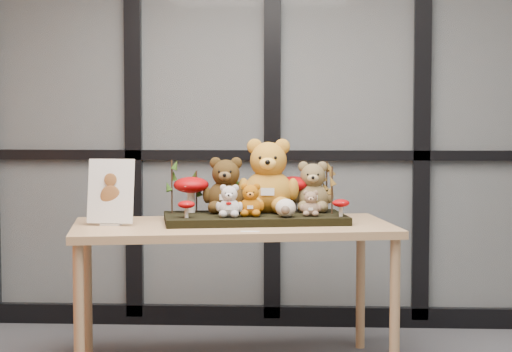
# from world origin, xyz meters

# --- Properties ---
(room_shell) EXTENTS (5.00, 5.00, 5.00)m
(room_shell) POSITION_xyz_m (0.00, 0.00, 1.68)
(room_shell) COLOR #AFACA6
(room_shell) RESTS_ON floor
(glass_partition) EXTENTS (4.90, 0.06, 2.78)m
(glass_partition) POSITION_xyz_m (-0.00, 2.47, 1.42)
(glass_partition) COLOR #2D383F
(glass_partition) RESTS_ON floor
(display_table) EXTENTS (1.71, 1.07, 0.75)m
(display_table) POSITION_xyz_m (-0.61, 1.48, 0.68)
(display_table) COLOR tan
(display_table) RESTS_ON floor
(diorama_tray) EXTENTS (0.98, 0.61, 0.04)m
(diorama_tray) POSITION_xyz_m (-0.51, 1.56, 0.77)
(diorama_tray) COLOR black
(diorama_tray) RESTS_ON display_table
(bear_pooh_yellow) EXTENTS (0.37, 0.34, 0.42)m
(bear_pooh_yellow) POSITION_xyz_m (-0.44, 1.67, 1.00)
(bear_pooh_yellow) COLOR #C68425
(bear_pooh_yellow) RESTS_ON diorama_tray
(bear_brown_medium) EXTENTS (0.28, 0.26, 0.32)m
(bear_brown_medium) POSITION_xyz_m (-0.66, 1.64, 0.95)
(bear_brown_medium) COLOR #3F2B10
(bear_brown_medium) RESTS_ON diorama_tray
(bear_tan_back) EXTENTS (0.25, 0.24, 0.29)m
(bear_tan_back) POSITION_xyz_m (-0.21, 1.72, 0.93)
(bear_tan_back) COLOR olive
(bear_tan_back) RESTS_ON diorama_tray
(bear_small_yellow) EXTENTS (0.16, 0.15, 0.18)m
(bear_small_yellow) POSITION_xyz_m (-0.52, 1.47, 0.88)
(bear_small_yellow) COLOR #AD5A0A
(bear_small_yellow) RESTS_ON diorama_tray
(bear_white_bow) EXTENTS (0.16, 0.15, 0.18)m
(bear_white_bow) POSITION_xyz_m (-0.63, 1.43, 0.88)
(bear_white_bow) COLOR silver
(bear_white_bow) RESTS_ON diorama_tray
(bear_beige_small) EXTENTS (0.13, 0.12, 0.14)m
(bear_beige_small) POSITION_xyz_m (-0.22, 1.50, 0.86)
(bear_beige_small) COLOR #8D6C52
(bear_beige_small) RESTS_ON diorama_tray
(plush_cream_hedgehog) EXTENTS (0.09, 0.08, 0.10)m
(plush_cream_hedgehog) POSITION_xyz_m (-0.35, 1.44, 0.84)
(plush_cream_hedgehog) COLOR silver
(plush_cream_hedgehog) RESTS_ON diorama_tray
(mushroom_back_left) EXTENTS (0.18, 0.18, 0.21)m
(mushroom_back_left) POSITION_xyz_m (-0.84, 1.64, 0.89)
(mushroom_back_left) COLOR #9C0508
(mushroom_back_left) RESTS_ON diorama_tray
(mushroom_back_right) EXTENTS (0.18, 0.18, 0.20)m
(mushroom_back_right) POSITION_xyz_m (-0.31, 1.73, 0.89)
(mushroom_back_right) COLOR #9C0508
(mushroom_back_right) RESTS_ON diorama_tray
(mushroom_front_left) EXTENTS (0.09, 0.09, 0.09)m
(mushroom_front_left) POSITION_xyz_m (-0.84, 1.39, 0.83)
(mushroom_front_left) COLOR #9C0508
(mushroom_front_left) RESTS_ON diorama_tray
(mushroom_front_right) EXTENTS (0.09, 0.09, 0.10)m
(mushroom_front_right) POSITION_xyz_m (-0.07, 1.49, 0.84)
(mushroom_front_right) COLOR #9C0508
(mushroom_front_right) RESTS_ON diorama_tray
(sprig_green_far_left) EXTENTS (0.05, 0.05, 0.28)m
(sprig_green_far_left) POSITION_xyz_m (-0.94, 1.60, 0.93)
(sprig_green_far_left) COLOR black
(sprig_green_far_left) RESTS_ON diorama_tray
(sprig_green_mid_left) EXTENTS (0.05, 0.05, 0.22)m
(sprig_green_mid_left) POSITION_xyz_m (-0.82, 1.67, 0.90)
(sprig_green_mid_left) COLOR black
(sprig_green_mid_left) RESTS_ON diorama_tray
(sprig_dry_far_right) EXTENTS (0.05, 0.05, 0.26)m
(sprig_dry_far_right) POSITION_xyz_m (-0.14, 1.73, 0.92)
(sprig_dry_far_right) COLOR brown
(sprig_dry_far_right) RESTS_ON diorama_tray
(sprig_dry_mid_right) EXTENTS (0.05, 0.05, 0.24)m
(sprig_dry_mid_right) POSITION_xyz_m (-0.11, 1.61, 0.91)
(sprig_dry_mid_right) COLOR brown
(sprig_dry_mid_right) RESTS_ON diorama_tray
(sprig_green_centre) EXTENTS (0.05, 0.05, 0.22)m
(sprig_green_centre) POSITION_xyz_m (-0.63, 1.72, 0.90)
(sprig_green_centre) COLOR black
(sprig_green_centre) RESTS_ON diorama_tray
(sign_holder) EXTENTS (0.24, 0.08, 0.33)m
(sign_holder) POSITION_xyz_m (-1.22, 1.39, 0.90)
(sign_holder) COLOR silver
(sign_holder) RESTS_ON display_table
(label_card) EXTENTS (0.09, 0.03, 0.00)m
(label_card) POSITION_xyz_m (-0.51, 1.17, 0.75)
(label_card) COLOR white
(label_card) RESTS_ON display_table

